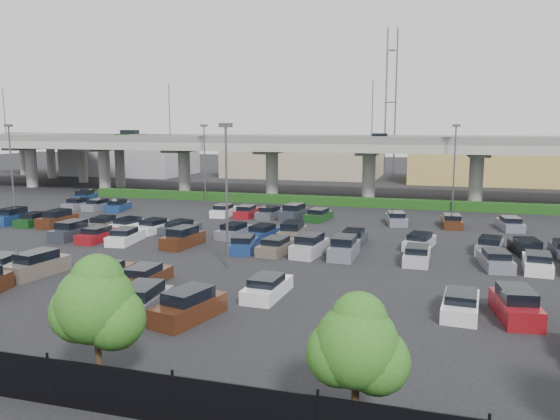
% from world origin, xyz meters
% --- Properties ---
extents(ground, '(280.00, 280.00, 0.00)m').
position_xyz_m(ground, '(0.00, 0.00, 0.00)').
color(ground, black).
extents(overpass, '(150.00, 13.00, 15.80)m').
position_xyz_m(overpass, '(-0.25, 32.03, 6.97)').
color(overpass, gray).
rests_on(overpass, ground).
extents(on_ramp, '(50.93, 30.13, 8.80)m').
position_xyz_m(on_ramp, '(-52.10, 43.05, 6.86)').
color(on_ramp, gray).
rests_on(on_ramp, ground).
extents(hedge, '(66.00, 1.60, 1.10)m').
position_xyz_m(hedge, '(0.00, 25.00, 0.55)').
color(hedge, '#163710').
rests_on(hedge, ground).
extents(fence, '(70.00, 0.10, 2.00)m').
position_xyz_m(fence, '(-0.05, -28.00, 0.90)').
color(fence, black).
rests_on(fence, ground).
extents(tree_row, '(65.07, 3.66, 5.94)m').
position_xyz_m(tree_row, '(0.70, -26.53, 3.52)').
color(tree_row, '#332316').
rests_on(tree_row, ground).
extents(parked_cars, '(63.13, 41.70, 1.67)m').
position_xyz_m(parked_cars, '(-0.09, -3.47, 0.61)').
color(parked_cars, white).
rests_on(parked_cars, ground).
extents(light_poles, '(66.90, 48.38, 10.30)m').
position_xyz_m(light_poles, '(-4.13, 2.00, 6.24)').
color(light_poles, '#4E4E53').
rests_on(light_poles, ground).
extents(distant_buildings, '(138.00, 24.00, 9.00)m').
position_xyz_m(distant_buildings, '(12.38, 61.81, 3.74)').
color(distant_buildings, gray).
rests_on(distant_buildings, ground).
extents(comm_tower, '(2.40, 2.40, 30.00)m').
position_xyz_m(comm_tower, '(4.00, 74.00, 15.61)').
color(comm_tower, '#4E4E53').
rests_on(comm_tower, ground).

